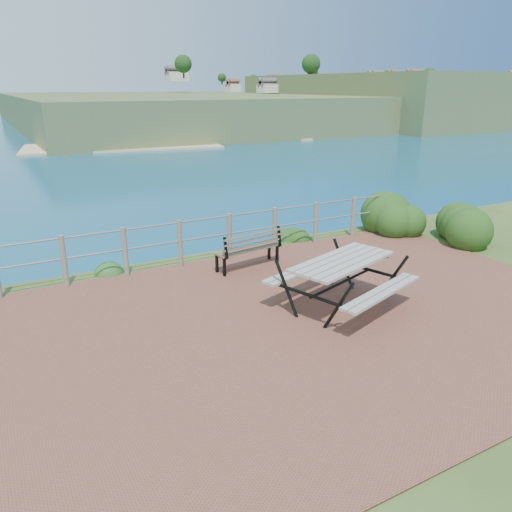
% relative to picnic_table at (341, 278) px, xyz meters
% --- Properties ---
extents(ground, '(10.00, 7.00, 0.12)m').
position_rel_picnic_table_xyz_m(ground, '(-0.52, -0.10, -0.54)').
color(ground, brown).
rests_on(ground, ground).
extents(safety_railing, '(9.40, 0.10, 1.00)m').
position_rel_picnic_table_xyz_m(safety_railing, '(-0.52, 3.25, 0.03)').
color(safety_railing, '#6B5B4C').
rests_on(safety_railing, ground).
extents(distant_bay, '(290.00, 232.36, 24.00)m').
position_rel_picnic_table_xyz_m(distant_bay, '(172.55, 202.50, -2.06)').
color(distant_bay, '#41542A').
rests_on(distant_bay, ground).
extents(picnic_table, '(2.16, 1.67, 0.85)m').
position_rel_picnic_table_xyz_m(picnic_table, '(0.00, 0.00, 0.00)').
color(picnic_table, gray).
rests_on(picnic_table, ground).
extents(park_bench, '(1.50, 0.57, 0.83)m').
position_rel_picnic_table_xyz_m(park_bench, '(-0.47, 2.50, 0.01)').
color(park_bench, brown).
rests_on(park_bench, ground).
extents(shrub_right_front, '(1.51, 1.51, 2.14)m').
position_rel_picnic_table_xyz_m(shrub_right_front, '(4.90, 1.51, -0.54)').
color(shrub_right_front, '#1C4615').
rests_on(shrub_right_front, ground).
extents(shrub_right_edge, '(1.22, 1.22, 1.73)m').
position_rel_picnic_table_xyz_m(shrub_right_edge, '(4.31, 3.05, -0.54)').
color(shrub_right_edge, '#1C4615').
rests_on(shrub_right_edge, ground).
extents(shrub_lip_west, '(0.66, 0.66, 0.36)m').
position_rel_picnic_table_xyz_m(shrub_lip_west, '(-3.12, 3.77, -0.54)').
color(shrub_lip_west, '#1F5321').
rests_on(shrub_lip_west, ground).
extents(shrub_lip_east, '(0.68, 0.68, 0.39)m').
position_rel_picnic_table_xyz_m(shrub_lip_east, '(1.48, 3.94, -0.54)').
color(shrub_lip_east, '#1C4615').
rests_on(shrub_lip_east, ground).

